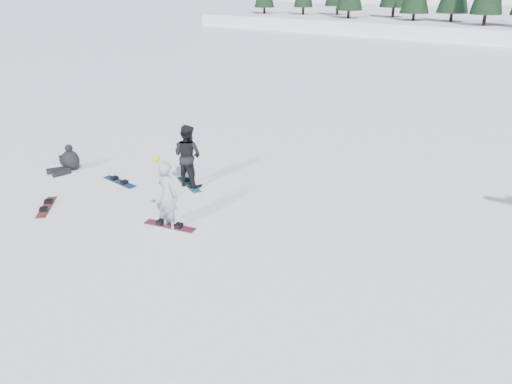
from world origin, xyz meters
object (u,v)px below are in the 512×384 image
snowboard_loose_c (119,182)px  snowboarder_man (188,156)px  gear_bag (65,160)px  snowboard_loose_b (46,207)px  snowboarder_woman (167,195)px  seated_rider (69,161)px

snowboard_loose_c → snowboarder_man: bearing=35.5°
gear_bag → snowboard_loose_b: (2.90, -2.49, -0.14)m
snowboarder_woman → seated_rider: size_ratio=1.70×
snowboarder_woman → snowboard_loose_b: size_ratio=1.34×
snowboard_loose_b → snowboarder_man: bearing=105.9°
snowboarder_man → snowboard_loose_b: 4.47m
snowboarder_woman → snowboarder_man: size_ratio=1.00×
snowboarder_man → seated_rider: snowboarder_man is taller
snowboarder_woman → seated_rider: bearing=-6.3°
snowboarder_woman → snowboard_loose_c: (-3.69, 1.18, -0.93)m
snowboarder_woman → seated_rider: snowboarder_woman is taller
snowboarder_man → seated_rider: size_ratio=1.71×
snowboarder_woman → snowboarder_man: snowboarder_man is taller
snowboard_loose_c → snowboard_loose_b: size_ratio=1.00×
seated_rider → snowboarder_man: bearing=35.9°
snowboard_loose_c → snowboard_loose_b: same height
snowboarder_woman → snowboard_loose_c: size_ratio=1.34×
snowboarder_man → gear_bag: 5.21m
snowboarder_woman → gear_bag: (-6.66, 1.08, -0.79)m
snowboarder_woman → gear_bag: bearing=-7.7°
snowboard_loose_b → gear_bag: bearing=-176.6°
snowboarder_man → gear_bag: bearing=7.9°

